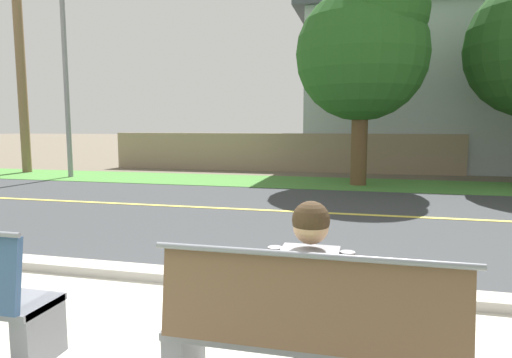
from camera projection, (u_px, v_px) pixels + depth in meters
ground_plane at (289, 199)px, 10.24m from camera, size 140.00×140.00×0.00m
curb_edge at (203, 278)px, 4.79m from camera, size 44.00×0.30×0.11m
street_asphalt at (277, 211)px, 8.79m from camera, size 52.00×8.00×0.01m
road_centre_line at (277, 211)px, 8.79m from camera, size 48.00×0.14×0.01m
far_verge_grass at (306, 182)px, 13.16m from camera, size 48.00×2.80×0.02m
bench_right at (309, 337)px, 2.60m from camera, size 1.77×0.48×1.01m
seated_person_grey at (312, 290)px, 2.74m from camera, size 0.52×0.68×1.25m
streetlamp at (68, 37)px, 14.22m from camera, size 0.24×2.10×7.99m
shade_tree_far_left at (366, 44)px, 12.07m from camera, size 3.63×3.63×5.98m
garden_wall at (278, 152)px, 16.49m from camera, size 13.00×0.36×1.40m
house_across_street at (448, 85)px, 17.77m from camera, size 11.66×6.91×6.49m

